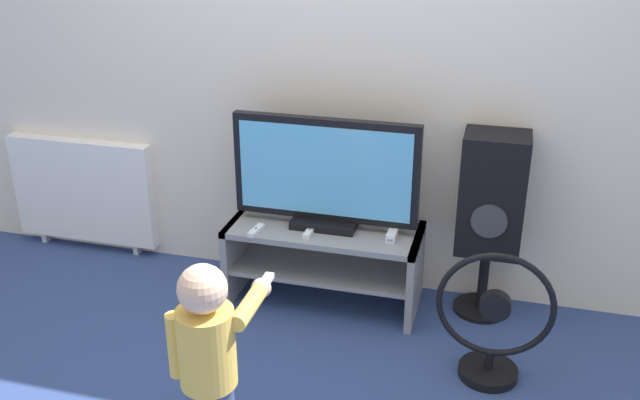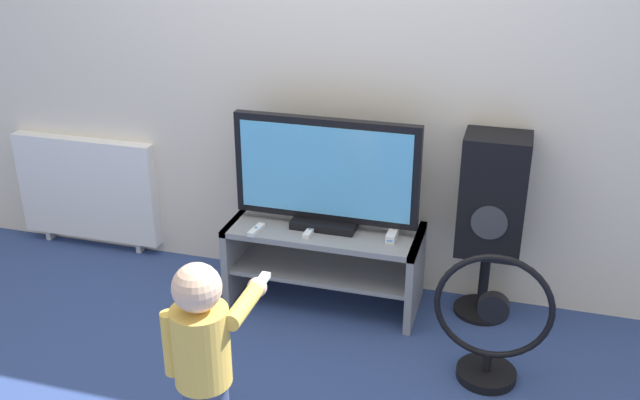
{
  "view_description": "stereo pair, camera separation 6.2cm",
  "coord_description": "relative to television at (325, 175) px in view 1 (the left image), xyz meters",
  "views": [
    {
      "loc": [
        0.82,
        -2.91,
        1.98
      ],
      "look_at": [
        0.0,
        0.12,
        0.61
      ],
      "focal_mm": 40.0,
      "sensor_mm": 36.0,
      "label": 1
    },
    {
      "loc": [
        0.88,
        -2.89,
        1.98
      ],
      "look_at": [
        0.0,
        0.12,
        0.61
      ],
      "focal_mm": 40.0,
      "sensor_mm": 36.0,
      "label": 2
    }
  ],
  "objects": [
    {
      "name": "ground_plane",
      "position": [
        0.0,
        -0.22,
        -0.7
      ],
      "size": [
        16.0,
        16.0,
        0.0
      ],
      "primitive_type": "plane",
      "color": "navy"
    },
    {
      "name": "wall_back",
      "position": [
        0.0,
        0.27,
        0.6
      ],
      "size": [
        10.0,
        0.06,
        2.6
      ],
      "color": "silver",
      "rests_on": "ground_plane"
    },
    {
      "name": "tv_stand",
      "position": [
        0.0,
        -0.02,
        -0.42
      ],
      "size": [
        0.98,
        0.41,
        0.42
      ],
      "color": "gray",
      "rests_on": "ground_plane"
    },
    {
      "name": "television",
      "position": [
        0.0,
        0.0,
        0.0
      ],
      "size": [
        0.93,
        0.2,
        0.56
      ],
      "color": "black",
      "rests_on": "tv_stand"
    },
    {
      "name": "game_console",
      "position": [
        0.35,
        -0.03,
        -0.26
      ],
      "size": [
        0.04,
        0.17,
        0.04
      ],
      "color": "white",
      "rests_on": "tv_stand"
    },
    {
      "name": "remote_primary",
      "position": [
        -0.31,
        -0.17,
        -0.26
      ],
      "size": [
        0.05,
        0.13,
        0.03
      ],
      "color": "white",
      "rests_on": "tv_stand"
    },
    {
      "name": "remote_secondary",
      "position": [
        -0.05,
        -0.11,
        -0.26
      ],
      "size": [
        0.04,
        0.13,
        0.03
      ],
      "color": "white",
      "rests_on": "tv_stand"
    },
    {
      "name": "child",
      "position": [
        -0.12,
        -1.19,
        -0.22
      ],
      "size": [
        0.31,
        0.46,
        0.82
      ],
      "color": "#3F4C72",
      "rests_on": "ground_plane"
    },
    {
      "name": "speaker_tower",
      "position": [
        0.8,
        0.09,
        -0.08
      ],
      "size": [
        0.31,
        0.28,
        0.95
      ],
      "color": "black",
      "rests_on": "ground_plane"
    },
    {
      "name": "floor_fan",
      "position": [
        0.86,
        -0.44,
        -0.43
      ],
      "size": [
        0.5,
        0.26,
        0.61
      ],
      "color": "black",
      "rests_on": "ground_plane"
    },
    {
      "name": "radiator",
      "position": [
        -1.51,
        0.2,
        -0.33
      ],
      "size": [
        0.88,
        0.08,
        0.68
      ],
      "color": "white",
      "rests_on": "ground_plane"
    }
  ]
}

